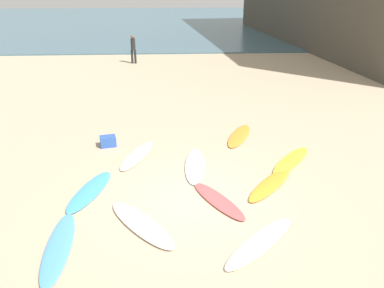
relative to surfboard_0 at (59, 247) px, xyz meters
The scene contains 14 objects.
ground_plane 3.34m from the surfboard_0, 31.17° to the left, with size 120.00×120.00×0.00m, color tan.
ocean_water 41.32m from the surfboard_0, 86.03° to the left, with size 120.00×40.00×0.08m, color #426675.
surfboard_0 is the anchor object (origin of this frame).
surfboard_1 5.50m from the surfboard_0, 25.29° to the left, with size 0.50×2.25×0.09m, color orange.
surfboard_2 1.80m from the surfboard_0, 23.12° to the left, with size 0.58×2.33×0.09m, color silver.
surfboard_3 3.85m from the surfboard_0, 24.97° to the left, with size 0.49×2.07×0.08m, color #D65151.
surfboard_4 4.59m from the surfboard_0, 73.54° to the left, with size 0.54×2.25×0.07m, color beige.
surfboard_5 4.71m from the surfboard_0, 49.87° to the left, with size 0.57×2.37×0.08m, color white.
surfboard_6 4.18m from the surfboard_0, ahead, with size 0.51×2.35×0.08m, color white.
surfboard_7 7.02m from the surfboard_0, 32.22° to the left, with size 0.53×2.36×0.09m, color yellow.
surfboard_8 2.28m from the surfboard_0, 84.24° to the left, with size 0.58×2.20×0.08m, color #44A1E2.
surfboard_9 7.48m from the surfboard_0, 50.99° to the left, with size 0.57×2.22×0.07m, color orange.
beachgoer_near 18.31m from the surfboard_0, 89.65° to the left, with size 0.34×0.30×1.74m.
beach_cooler 5.27m from the surfboard_0, 86.80° to the left, with size 0.50×0.38×0.34m, color #2D56B2.
Camera 1 is at (-0.49, -8.47, 5.20)m, focal length 36.93 mm.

